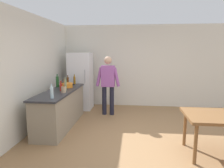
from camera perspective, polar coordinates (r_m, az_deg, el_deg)
name	(u,v)px	position (r m, az deg, el deg)	size (l,w,h in m)	color
ground_plane	(143,144)	(4.30, 8.84, -16.32)	(14.00, 14.00, 0.00)	#936D47
wall_back	(140,66)	(6.90, 7.95, 5.00)	(6.40, 0.12, 2.70)	silver
wall_left	(22,75)	(4.75, -24.01, 2.40)	(0.12, 5.60, 2.70)	silver
kitchen_counter	(61,108)	(5.20, -14.24, -6.65)	(0.64, 2.20, 0.90)	gray
refrigerator	(81,81)	(6.57, -8.77, 0.82)	(0.70, 0.67, 1.80)	white
person	(108,82)	(5.84, -1.13, 0.66)	(0.70, 0.22, 1.70)	#1E1E2D
cooking_pot	(67,85)	(5.47, -12.41, -0.33)	(0.40, 0.28, 0.12)	orange
utensil_jar	(64,89)	(4.81, -13.42, -1.45)	(0.11, 0.11, 0.32)	tan
bottle_vinegar_tall	(65,85)	(5.07, -12.94, -0.22)	(0.06, 0.06, 0.32)	gray
bottle_beer_brown	(68,81)	(6.00, -12.31, 0.94)	(0.06, 0.06, 0.26)	#5B3314
bottle_water_clear	(52,92)	(4.29, -16.56, -2.20)	(0.07, 0.07, 0.30)	silver
bottle_sauce_red	(61,87)	(5.04, -14.14, -0.79)	(0.06, 0.06, 0.24)	#B22319
bottle_wine_green	(57,82)	(5.61, -15.07, 0.68)	(0.08, 0.08, 0.34)	#1E5123
bottle_oil_amber	(74,80)	(5.99, -10.50, 1.08)	(0.06, 0.06, 0.28)	#996619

